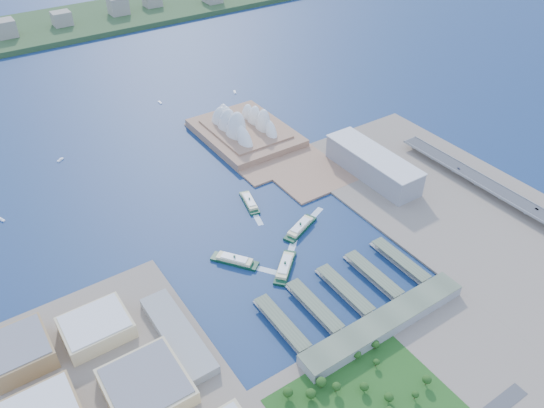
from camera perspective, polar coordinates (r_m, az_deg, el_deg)
ground at (r=629.66m, az=2.39°, el=-6.00°), size 3000.00×3000.00×0.00m
south_land at (r=533.96m, az=16.45°, el=-18.51°), size 720.00×180.00×3.00m
east_land at (r=743.16m, az=19.92°, el=-0.69°), size 240.00×500.00×3.00m
peninsula at (r=851.54m, az=-2.02°, el=6.83°), size 135.00×220.00×3.00m
far_shore at (r=1439.19m, az=-22.28°, el=17.31°), size 2200.00×260.00×12.00m
opera_house at (r=850.60m, az=-2.94°, el=9.12°), size 134.00×180.00×58.00m
toaster_building at (r=768.82m, az=10.77°, el=4.18°), size 45.00×155.00×35.00m
expressway at (r=778.18m, az=23.36°, el=0.89°), size 26.00×340.00×11.85m
west_buildings at (r=509.24m, az=-17.25°, el=-19.69°), size 200.00×280.00×27.00m
ferry_wharves at (r=592.51m, az=7.83°, el=-9.21°), size 184.00×90.00×9.30m
terminal_building at (r=562.61m, az=11.97°, el=-12.42°), size 200.00×28.00×12.00m
park at (r=503.92m, az=10.02°, el=-19.97°), size 150.00×110.00×16.00m
far_skyline at (r=1410.87m, az=-22.38°, el=18.39°), size 1900.00×140.00×55.00m
ferry_a at (r=623.67m, az=-4.05°, el=-5.92°), size 45.37×54.26×10.74m
ferry_b at (r=711.11m, az=-2.45°, el=0.34°), size 25.71×54.17×9.93m
ferry_c at (r=614.32m, az=1.41°, el=-6.62°), size 52.57×49.45×10.89m
ferry_d at (r=668.19m, az=3.07°, el=-2.41°), size 59.54×36.37×11.03m
boat_a at (r=770.14m, az=-27.14°, el=-1.44°), size 8.30×14.06×2.65m
boat_b at (r=863.96m, az=-21.81°, el=4.46°), size 11.16×9.42×2.96m
boat_c at (r=1013.54m, az=-4.03°, el=11.95°), size 8.26×12.97×2.82m
boat_e at (r=992.73m, az=-11.96°, el=10.66°), size 4.02×11.31×2.74m
car_b at (r=759.18m, az=26.60°, el=-0.47°), size 1.56×4.46×1.47m
car_c at (r=801.77m, az=19.45°, el=3.63°), size 1.98×4.87×1.41m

